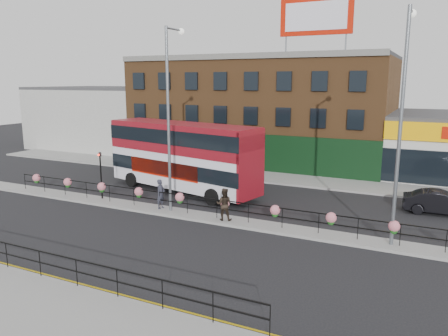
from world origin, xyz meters
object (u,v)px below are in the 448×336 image
at_px(double_decker_bus, 182,150).
at_px(car, 441,203).
at_px(pedestrian_b, 224,204).
at_px(lamp_column_east, 402,108).
at_px(pedestrian_a, 161,194).
at_px(lamp_column_west, 171,104).

relative_size(double_decker_bus, car, 2.85).
xyz_separation_m(double_decker_bus, pedestrian_b, (5.86, -5.09, -2.01)).
relative_size(pedestrian_b, lamp_column_east, 0.17).
bearing_deg(double_decker_bus, pedestrian_a, -75.09).
relative_size(double_decker_bus, lamp_column_west, 1.16).
bearing_deg(pedestrian_a, lamp_column_east, -87.87).
xyz_separation_m(lamp_column_west, lamp_column_east, (12.87, -0.05, 0.14)).
xyz_separation_m(car, lamp_column_west, (-15.04, -6.77, 5.95)).
relative_size(car, pedestrian_b, 2.38).
height_order(car, lamp_column_west, lamp_column_west).
bearing_deg(pedestrian_b, car, -162.76).
relative_size(lamp_column_west, lamp_column_east, 0.98).
distance_m(pedestrian_a, lamp_column_east, 14.81).
distance_m(car, pedestrian_a, 17.28).
height_order(car, pedestrian_b, pedestrian_b).
bearing_deg(pedestrian_b, double_decker_bus, -56.78).
bearing_deg(lamp_column_east, lamp_column_west, 179.77).
relative_size(pedestrian_a, pedestrian_b, 0.98).
distance_m(car, lamp_column_west, 17.53).
distance_m(lamp_column_west, lamp_column_east, 12.87).
height_order(lamp_column_west, lamp_column_east, lamp_column_east).
height_order(double_decker_bus, lamp_column_west, lamp_column_west).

